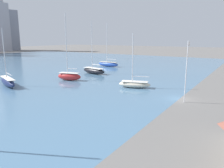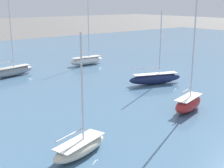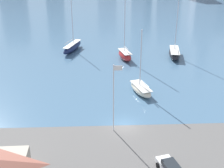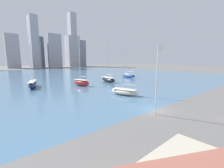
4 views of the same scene
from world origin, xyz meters
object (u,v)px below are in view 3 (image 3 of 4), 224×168
Objects in this scene: flag_pole at (114,96)px; sailboat_red at (125,55)px; sailboat_cream at (141,89)px; sailboat_black at (174,53)px; sailboat_navy at (72,47)px.

sailboat_red is at bearing 82.37° from flag_pole.
flag_pole is 0.88× the size of sailboat_cream.
sailboat_black is (11.95, 1.25, -0.16)m from sailboat_red.
sailboat_black is at bearing 7.30° from sailboat_navy.
sailboat_red reaches higher than sailboat_black.
flag_pole is 38.12m from sailboat_navy.
flag_pole is at bearing -132.19° from sailboat_cream.
sailboat_black reaches higher than sailboat_cream.
sailboat_cream is 0.91× the size of sailboat_navy.
sailboat_black is (15.99, 31.38, -4.58)m from flag_pole.
sailboat_cream is at bearing -109.04° from sailboat_black.
sailboat_red is at bearing -8.14° from sailboat_navy.
sailboat_navy is (-14.09, 24.69, 0.24)m from sailboat_cream.
sailboat_cream is (-10.51, -19.22, -0.19)m from sailboat_black.
sailboat_black is 1.35× the size of sailboat_cream.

